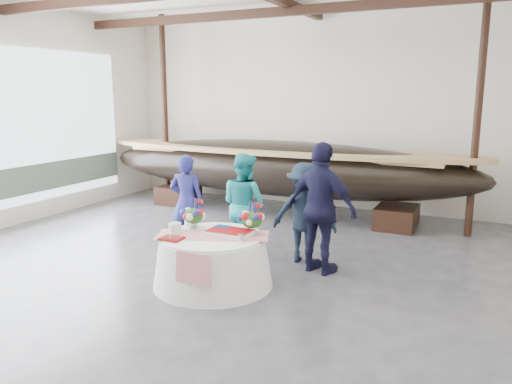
% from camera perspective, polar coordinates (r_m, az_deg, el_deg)
% --- Properties ---
extents(floor, '(10.00, 12.00, 0.01)m').
position_cam_1_polar(floor, '(7.19, -9.20, -10.99)').
color(floor, '#3D3D42').
rests_on(floor, ground).
extents(wall_back, '(10.00, 0.02, 4.50)m').
position_cam_1_polar(wall_back, '(12.05, 7.24, 9.08)').
color(wall_back, silver).
rests_on(wall_back, ground).
extents(longboat_display, '(8.87, 1.77, 1.66)m').
position_cam_1_polar(longboat_display, '(11.12, 2.39, 2.82)').
color(longboat_display, black).
rests_on(longboat_display, ground).
extents(banquet_table, '(1.70, 1.70, 0.73)m').
position_cam_1_polar(banquet_table, '(7.18, -4.94, -7.77)').
color(banquet_table, white).
rests_on(banquet_table, ground).
extents(tabletop_items, '(1.66, 1.12, 0.40)m').
position_cam_1_polar(tabletop_items, '(7.19, -4.39, -3.44)').
color(tabletop_items, red).
rests_on(tabletop_items, banquet_table).
extents(guest_woman_blue, '(0.69, 0.54, 1.67)m').
position_cam_1_polar(guest_woman_blue, '(8.75, -7.91, -1.16)').
color(guest_woman_blue, navy).
rests_on(guest_woman_blue, ground).
extents(guest_woman_teal, '(1.01, 0.90, 1.73)m').
position_cam_1_polar(guest_woman_teal, '(8.37, -1.36, -1.41)').
color(guest_woman_teal, teal).
rests_on(guest_woman_teal, ground).
extents(guest_man_left, '(1.12, 0.73, 1.62)m').
position_cam_1_polar(guest_man_left, '(8.04, 5.53, -2.39)').
color(guest_man_left, black).
rests_on(guest_man_left, ground).
extents(guest_man_right, '(1.26, 0.78, 2.00)m').
position_cam_1_polar(guest_man_right, '(7.53, 7.51, -1.91)').
color(guest_man_right, black).
rests_on(guest_man_right, ground).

